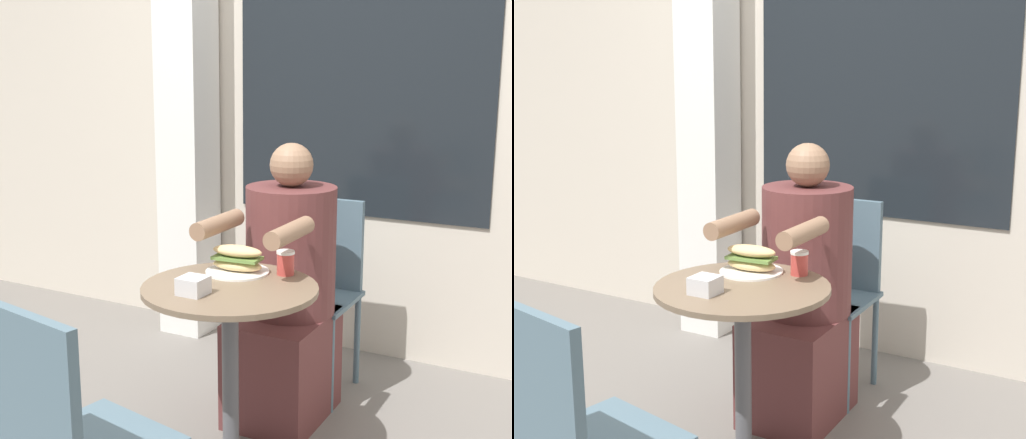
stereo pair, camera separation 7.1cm
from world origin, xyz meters
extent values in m
cube|color=beige|center=(0.00, 1.35, 1.40)|extent=(8.00, 0.08, 2.80)
cube|color=black|center=(-0.03, 1.31, 1.42)|extent=(1.31, 0.01, 1.39)
cube|color=silver|center=(-0.95, 1.17, 1.20)|extent=(0.25, 0.25, 2.40)
cylinder|color=brown|center=(0.00, 0.00, 0.71)|extent=(0.62, 0.62, 0.02)
cylinder|color=#515156|center=(0.00, 0.00, 0.36)|extent=(0.06, 0.06, 0.68)
cube|color=slate|center=(-0.03, 0.77, 0.44)|extent=(0.39, 0.39, 0.02)
cube|color=slate|center=(-0.03, 0.94, 0.66)|extent=(0.35, 0.04, 0.42)
cylinder|color=slate|center=(0.14, 0.61, 0.21)|extent=(0.03, 0.03, 0.43)
cylinder|color=slate|center=(-0.19, 0.60, 0.21)|extent=(0.03, 0.03, 0.43)
cylinder|color=slate|center=(0.13, 0.94, 0.21)|extent=(0.03, 0.03, 0.43)
cylinder|color=slate|center=(-0.20, 0.93, 0.21)|extent=(0.03, 0.03, 0.43)
cube|color=brown|center=(-0.03, 0.48, 0.23)|extent=(0.37, 0.48, 0.45)
cylinder|color=brown|center=(-0.03, 0.55, 0.72)|extent=(0.38, 0.38, 0.53)
sphere|color=#8E6B51|center=(-0.03, 0.55, 1.07)|extent=(0.18, 0.18, 0.18)
cylinder|color=#8E6B51|center=(0.13, 0.21, 0.88)|extent=(0.07, 0.30, 0.07)
cylinder|color=#8E6B51|center=(-0.17, 0.21, 0.88)|extent=(0.07, 0.30, 0.07)
cube|color=slate|center=(-0.07, -0.86, 0.66)|extent=(0.35, 0.10, 0.42)
cylinder|color=white|center=(-0.06, 0.15, 0.72)|extent=(0.24, 0.24, 0.01)
ellipsoid|color=#DBB77A|center=(-0.06, 0.15, 0.74)|extent=(0.20, 0.10, 0.04)
cube|color=olive|center=(-0.06, 0.15, 0.77)|extent=(0.19, 0.10, 0.01)
ellipsoid|color=#DBB77A|center=(-0.06, 0.15, 0.80)|extent=(0.20, 0.10, 0.04)
cylinder|color=#B73D38|center=(0.11, 0.22, 0.76)|extent=(0.06, 0.06, 0.08)
cylinder|color=white|center=(0.11, 0.22, 0.80)|extent=(0.07, 0.07, 0.01)
cube|color=silver|center=(-0.06, -0.14, 0.75)|extent=(0.09, 0.09, 0.06)
camera|label=1|loc=(1.21, -2.04, 1.46)|focal=50.00mm
camera|label=2|loc=(1.27, -2.01, 1.46)|focal=50.00mm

